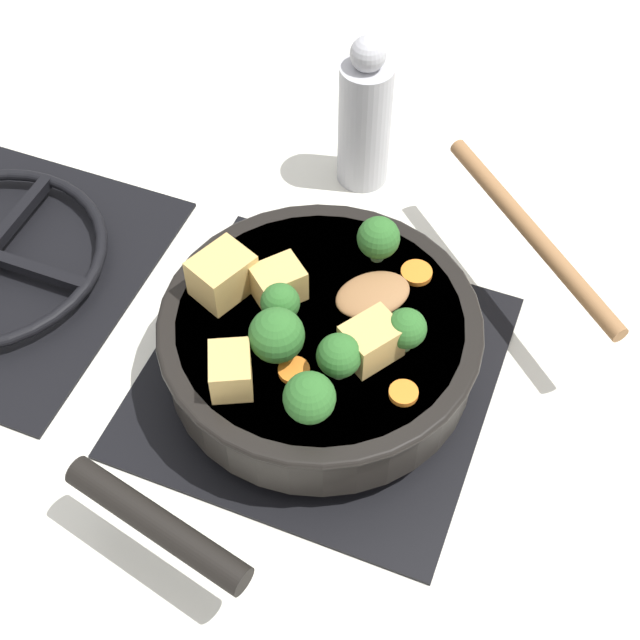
{
  "coord_description": "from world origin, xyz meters",
  "views": [
    {
      "loc": [
        -0.43,
        -0.17,
        0.69
      ],
      "look_at": [
        0.0,
        0.0,
        0.08
      ],
      "focal_mm": 50.0,
      "sensor_mm": 36.0,
      "label": 1
    }
  ],
  "objects": [
    {
      "name": "tofu_cube_center_large",
      "position": [
        -0.02,
        -0.05,
        0.1
      ],
      "size": [
        0.06,
        0.05,
        0.04
      ],
      "primitive_type": "cube",
      "rotation": [
        0.0,
        0.0,
        2.57
      ],
      "color": "tan",
      "rests_on": "skillet_pan"
    },
    {
      "name": "front_burner_grate",
      "position": [
        0.0,
        0.0,
        0.01
      ],
      "size": [
        0.31,
        0.31,
        0.03
      ],
      "color": "black",
      "rests_on": "ground_plane"
    },
    {
      "name": "ground_plane",
      "position": [
        0.0,
        0.0,
        0.0
      ],
      "size": [
        2.4,
        2.4,
        0.0
      ],
      "primitive_type": "plane",
      "color": "silver"
    },
    {
      "name": "carrot_slice_edge_slice",
      "position": [
        -0.05,
        -0.09,
        0.09
      ],
      "size": [
        0.02,
        0.02,
        0.01
      ],
      "primitive_type": "cylinder",
      "color": "orange",
      "rests_on": "skillet_pan"
    },
    {
      "name": "carrot_slice_near_center",
      "position": [
        0.08,
        -0.06,
        0.09
      ],
      "size": [
        0.03,
        0.03,
        0.01
      ],
      "primitive_type": "cylinder",
      "color": "orange",
      "rests_on": "skillet_pan"
    },
    {
      "name": "broccoli_floret_east_rim",
      "position": [
        -0.01,
        0.03,
        0.11
      ],
      "size": [
        0.03,
        0.03,
        0.04
      ],
      "color": "#709956",
      "rests_on": "skillet_pan"
    },
    {
      "name": "broccoli_floret_north_edge",
      "position": [
        0.08,
        -0.02,
        0.11
      ],
      "size": [
        0.04,
        0.04,
        0.05
      ],
      "color": "#709956",
      "rests_on": "skillet_pan"
    },
    {
      "name": "broccoli_floret_center_top",
      "position": [
        -0.05,
        -0.03,
        0.11
      ],
      "size": [
        0.04,
        0.04,
        0.04
      ],
      "color": "#709956",
      "rests_on": "skillet_pan"
    },
    {
      "name": "carrot_slice_orange_thin",
      "position": [
        -0.06,
        -0.0,
        0.09
      ],
      "size": [
        0.03,
        0.03,
        0.01
      ],
      "primitive_type": "cylinder",
      "color": "orange",
      "rests_on": "skillet_pan"
    },
    {
      "name": "tofu_cube_west_chunk",
      "position": [
        0.0,
        0.09,
        0.1
      ],
      "size": [
        0.06,
        0.06,
        0.04
      ],
      "primitive_type": "cube",
      "rotation": [
        0.0,
        0.0,
        2.74
      ],
      "color": "tan",
      "rests_on": "skillet_pan"
    },
    {
      "name": "broccoli_floret_west_rim",
      "position": [
        -0.09,
        -0.03,
        0.11
      ],
      "size": [
        0.04,
        0.04,
        0.05
      ],
      "color": "#709956",
      "rests_on": "skillet_pan"
    },
    {
      "name": "broccoli_floret_near_spoon",
      "position": [
        -0.0,
        -0.08,
        0.11
      ],
      "size": [
        0.03,
        0.03,
        0.04
      ],
      "color": "#709956",
      "rests_on": "skillet_pan"
    },
    {
      "name": "pepper_mill",
      "position": [
        0.26,
        0.05,
        0.08
      ],
      "size": [
        0.06,
        0.06,
        0.18
      ],
      "color": "#B2B2B7",
      "rests_on": "ground_plane"
    },
    {
      "name": "broccoli_floret_south_cluster",
      "position": [
        -0.05,
        0.02,
        0.11
      ],
      "size": [
        0.05,
        0.05,
        0.05
      ],
      "color": "#709956",
      "rests_on": "skillet_pan"
    },
    {
      "name": "wooden_spoon",
      "position": [
        0.11,
        -0.1,
        0.09
      ],
      "size": [
        0.26,
        0.25,
        0.02
      ],
      "color": "olive",
      "rests_on": "skillet_pan"
    },
    {
      "name": "tofu_cube_near_handle",
      "position": [
        -0.09,
        0.04,
        0.1
      ],
      "size": [
        0.05,
        0.05,
        0.03
      ],
      "primitive_type": "cube",
      "rotation": [
        0.0,
        0.0,
        0.46
      ],
      "color": "tan",
      "rests_on": "skillet_pan"
    },
    {
      "name": "tofu_cube_east_chunk",
      "position": [
        0.01,
        0.04,
        0.1
      ],
      "size": [
        0.05,
        0.05,
        0.03
      ],
      "primitive_type": "cube",
      "rotation": [
        0.0,
        0.0,
        2.45
      ],
      "color": "tan",
      "rests_on": "skillet_pan"
    },
    {
      "name": "skillet_pan",
      "position": [
        -0.0,
        0.0,
        0.06
      ],
      "size": [
        0.38,
        0.28,
        0.06
      ],
      "color": "black",
      "rests_on": "front_burner_grate"
    }
  ]
}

